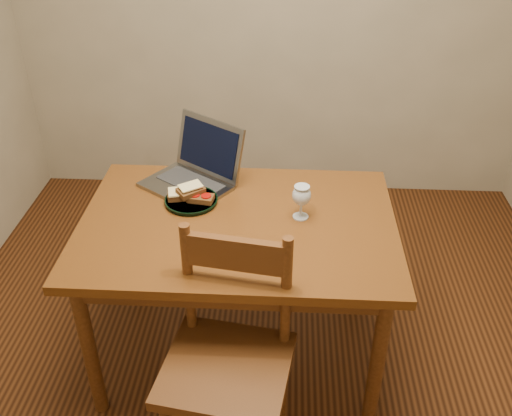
# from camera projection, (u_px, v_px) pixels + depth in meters

# --- Properties ---
(floor) EXTENTS (3.20, 3.20, 0.02)m
(floor) POSITION_uv_depth(u_px,v_px,m) (260.00, 359.00, 2.70)
(floor) COLOR black
(floor) RESTS_ON ground
(table) EXTENTS (1.30, 0.90, 0.74)m
(table) POSITION_uv_depth(u_px,v_px,m) (238.00, 238.00, 2.39)
(table) COLOR #46210B
(table) RESTS_ON floor
(chair) EXTENTS (0.51, 0.49, 0.48)m
(chair) POSITION_uv_depth(u_px,v_px,m) (228.00, 352.00, 2.04)
(chair) COLOR #3C210C
(chair) RESTS_ON floor
(plate) EXTENTS (0.23, 0.23, 0.02)m
(plate) POSITION_uv_depth(u_px,v_px,m) (191.00, 201.00, 2.45)
(plate) COLOR black
(plate) RESTS_ON table
(sandwich_cheese) EXTENTS (0.14, 0.09, 0.04)m
(sandwich_cheese) POSITION_uv_depth(u_px,v_px,m) (182.00, 194.00, 2.45)
(sandwich_cheese) COLOR #381E0C
(sandwich_cheese) RESTS_ON plate
(sandwich_tomato) EXTENTS (0.12, 0.08, 0.03)m
(sandwich_tomato) POSITION_uv_depth(u_px,v_px,m) (201.00, 197.00, 2.43)
(sandwich_tomato) COLOR #381E0C
(sandwich_tomato) RESTS_ON plate
(sandwich_top) EXTENTS (0.13, 0.12, 0.03)m
(sandwich_top) POSITION_uv_depth(u_px,v_px,m) (191.00, 190.00, 2.43)
(sandwich_top) COLOR #381E0C
(sandwich_top) RESTS_ON plate
(milk_glass) EXTENTS (0.08, 0.08, 0.15)m
(milk_glass) POSITION_uv_depth(u_px,v_px,m) (301.00, 202.00, 2.32)
(milk_glass) COLOR white
(milk_glass) RESTS_ON table
(laptop) EXTENTS (0.50, 0.49, 0.27)m
(laptop) POSITION_uv_depth(u_px,v_px,m) (197.00, 168.00, 2.57)
(laptop) COLOR slate
(laptop) RESTS_ON table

